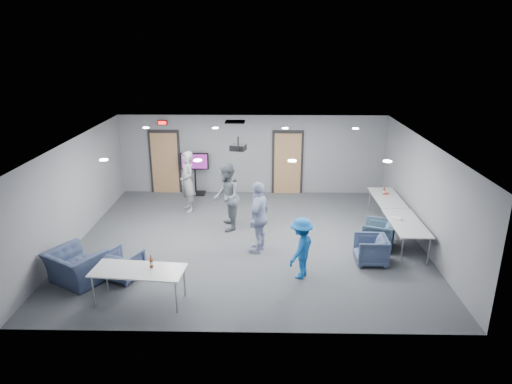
{
  "coord_description": "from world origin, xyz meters",
  "views": [
    {
      "loc": [
        0.42,
        -11.11,
        5.16
      ],
      "look_at": [
        0.19,
        0.5,
        1.2
      ],
      "focal_mm": 32.0,
      "sensor_mm": 36.0,
      "label": 1
    }
  ],
  "objects_px": {
    "person_d": "(301,248)",
    "chair_right_b": "(378,234)",
    "chair_front_b": "(76,267)",
    "projector": "(238,147)",
    "bottle_right": "(384,191)",
    "tv_stand": "(195,171)",
    "chair_right_c": "(371,250)",
    "table_right_a": "(387,199)",
    "person_c": "(259,217)",
    "chair_front_a": "(124,265)",
    "person_b": "(227,197)",
    "table_right_b": "(406,224)",
    "bottle_front": "(151,263)",
    "table_front_left": "(138,272)",
    "person_a": "(187,182)"
  },
  "relations": [
    {
      "from": "person_b",
      "to": "projector",
      "type": "height_order",
      "value": "projector"
    },
    {
      "from": "person_c",
      "to": "bottle_right",
      "type": "bearing_deg",
      "value": 141.0
    },
    {
      "from": "chair_front_a",
      "to": "tv_stand",
      "type": "bearing_deg",
      "value": -74.58
    },
    {
      "from": "chair_right_b",
      "to": "projector",
      "type": "xyz_separation_m",
      "value": [
        -3.63,
        0.9,
        2.05
      ]
    },
    {
      "from": "person_d",
      "to": "projector",
      "type": "height_order",
      "value": "projector"
    },
    {
      "from": "chair_right_b",
      "to": "table_right_a",
      "type": "xyz_separation_m",
      "value": [
        0.65,
        1.78,
        0.33
      ]
    },
    {
      "from": "bottle_right",
      "to": "tv_stand",
      "type": "distance_m",
      "value": 6.25
    },
    {
      "from": "chair_right_b",
      "to": "tv_stand",
      "type": "xyz_separation_m",
      "value": [
        -5.3,
        4.05,
        0.48
      ]
    },
    {
      "from": "chair_front_b",
      "to": "projector",
      "type": "bearing_deg",
      "value": -109.95
    },
    {
      "from": "chair_right_b",
      "to": "projector",
      "type": "distance_m",
      "value": 4.27
    },
    {
      "from": "person_a",
      "to": "person_c",
      "type": "bearing_deg",
      "value": 9.5
    },
    {
      "from": "person_b",
      "to": "chair_right_c",
      "type": "bearing_deg",
      "value": 55.98
    },
    {
      "from": "person_a",
      "to": "table_right_a",
      "type": "xyz_separation_m",
      "value": [
        5.95,
        -0.7,
        -0.26
      ]
    },
    {
      "from": "person_b",
      "to": "person_c",
      "type": "relative_size",
      "value": 1.04
    },
    {
      "from": "person_b",
      "to": "projector",
      "type": "bearing_deg",
      "value": 59.49
    },
    {
      "from": "chair_front_a",
      "to": "table_front_left",
      "type": "bearing_deg",
      "value": 145.86
    },
    {
      "from": "person_b",
      "to": "person_d",
      "type": "height_order",
      "value": "person_b"
    },
    {
      "from": "chair_right_c",
      "to": "table_right_a",
      "type": "height_order",
      "value": "table_right_a"
    },
    {
      "from": "table_right_a",
      "to": "table_right_b",
      "type": "distance_m",
      "value": 1.9
    },
    {
      "from": "table_right_b",
      "to": "person_b",
      "type": "bearing_deg",
      "value": 75.74
    },
    {
      "from": "person_d",
      "to": "bottle_right",
      "type": "relative_size",
      "value": 5.52
    },
    {
      "from": "person_c",
      "to": "chair_front_a",
      "type": "bearing_deg",
      "value": -45.86
    },
    {
      "from": "chair_right_c",
      "to": "table_front_left",
      "type": "distance_m",
      "value": 5.4
    },
    {
      "from": "person_a",
      "to": "chair_right_c",
      "type": "relative_size",
      "value": 2.54
    },
    {
      "from": "chair_front_b",
      "to": "chair_right_c",
      "type": "bearing_deg",
      "value": -140.66
    },
    {
      "from": "person_d",
      "to": "chair_right_b",
      "type": "bearing_deg",
      "value": 156.57
    },
    {
      "from": "table_right_b",
      "to": "person_c",
      "type": "bearing_deg",
      "value": 92.97
    },
    {
      "from": "person_b",
      "to": "table_front_left",
      "type": "xyz_separation_m",
      "value": [
        -1.48,
        -3.76,
        -0.27
      ]
    },
    {
      "from": "chair_right_b",
      "to": "table_right_b",
      "type": "bearing_deg",
      "value": 99.96
    },
    {
      "from": "chair_right_b",
      "to": "chair_right_c",
      "type": "height_order",
      "value": "chair_right_b"
    },
    {
      "from": "chair_front_b",
      "to": "table_right_b",
      "type": "xyz_separation_m",
      "value": [
        7.72,
        1.81,
        0.32
      ]
    },
    {
      "from": "bottle_front",
      "to": "table_right_b",
      "type": "bearing_deg",
      "value": 23.0
    },
    {
      "from": "person_a",
      "to": "table_right_b",
      "type": "xyz_separation_m",
      "value": [
        5.95,
        -2.6,
        -0.26
      ]
    },
    {
      "from": "table_front_left",
      "to": "bottle_front",
      "type": "relative_size",
      "value": 6.84
    },
    {
      "from": "table_right_b",
      "to": "chair_front_a",
      "type": "bearing_deg",
      "value": 103.6
    },
    {
      "from": "person_d",
      "to": "tv_stand",
      "type": "relative_size",
      "value": 0.97
    },
    {
      "from": "person_c",
      "to": "chair_front_b",
      "type": "height_order",
      "value": "person_c"
    },
    {
      "from": "table_front_left",
      "to": "bottle_right",
      "type": "height_order",
      "value": "bottle_right"
    },
    {
      "from": "person_a",
      "to": "projector",
      "type": "distance_m",
      "value": 2.72
    },
    {
      "from": "table_right_b",
      "to": "tv_stand",
      "type": "height_order",
      "value": "tv_stand"
    },
    {
      "from": "chair_right_c",
      "to": "table_right_a",
      "type": "xyz_separation_m",
      "value": [
        1.03,
        2.69,
        0.35
      ]
    },
    {
      "from": "chair_front_b",
      "to": "person_b",
      "type": "bearing_deg",
      "value": -105.34
    },
    {
      "from": "chair_right_c",
      "to": "bottle_front",
      "type": "bearing_deg",
      "value": -69.79
    },
    {
      "from": "table_right_b",
      "to": "bottle_front",
      "type": "bearing_deg",
      "value": 113.0
    },
    {
      "from": "tv_stand",
      "to": "person_b",
      "type": "bearing_deg",
      "value": -66.09
    },
    {
      "from": "person_d",
      "to": "table_right_b",
      "type": "xyz_separation_m",
      "value": [
        2.76,
        1.49,
        -0.02
      ]
    },
    {
      "from": "person_c",
      "to": "chair_right_b",
      "type": "xyz_separation_m",
      "value": [
        3.07,
        0.31,
        -0.57
      ]
    },
    {
      "from": "chair_right_b",
      "to": "table_right_a",
      "type": "bearing_deg",
      "value": -179.93
    },
    {
      "from": "person_a",
      "to": "chair_front_a",
      "type": "relative_size",
      "value": 2.6
    },
    {
      "from": "chair_right_b",
      "to": "bottle_front",
      "type": "bearing_deg",
      "value": -43.35
    }
  ]
}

